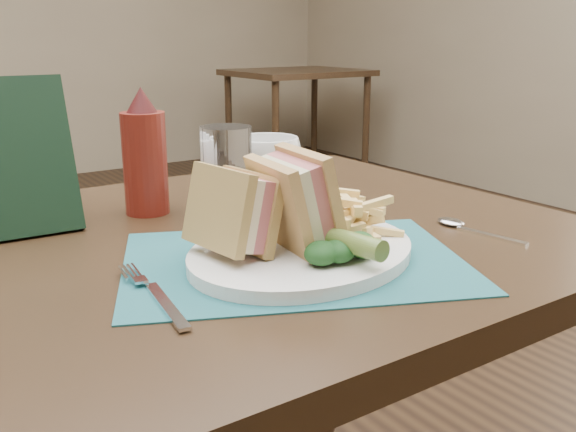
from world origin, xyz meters
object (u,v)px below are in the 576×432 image
object	(u,v)px
sandwich_half_b	(279,201)
drinking_glass	(227,171)
check_presenter	(22,157)
table_bg_right	(297,122)
coffee_cup	(267,164)
ketchup_bottle	(144,151)
plate	(302,252)
saucer	(267,193)
placemat	(294,261)
sandwich_half_a	(218,213)

from	to	relation	value
sandwich_half_b	drinking_glass	distance (m)	0.23
sandwich_half_b	check_presenter	xyz separation A→B (m)	(-0.21, 0.29, 0.03)
table_bg_right	check_presenter	distance (m)	3.89
sandwich_half_b	coffee_cup	distance (m)	0.31
ketchup_bottle	drinking_glass	bearing A→B (deg)	-36.33
coffee_cup	drinking_glass	distance (m)	0.12
table_bg_right	ketchup_bottle	bearing A→B (deg)	-128.42
sandwich_half_b	ketchup_bottle	xyz separation A→B (m)	(-0.04, 0.29, 0.02)
plate	sandwich_half_b	distance (m)	0.07
plate	ketchup_bottle	size ratio (longest dim) A/B	1.61
table_bg_right	check_presenter	xyz separation A→B (m)	(-2.50, -2.94, 0.48)
sandwich_half_b	drinking_glass	xyz separation A→B (m)	(0.05, 0.22, -0.01)
saucer	coffee_cup	size ratio (longest dim) A/B	1.33
placemat	ketchup_bottle	size ratio (longest dim) A/B	2.12
plate	coffee_cup	bearing A→B (deg)	47.93
sandwich_half_a	check_presenter	size ratio (longest dim) A/B	0.48
plate	check_presenter	size ratio (longest dim) A/B	1.41
sandwich_half_a	ketchup_bottle	world-z (taller)	ketchup_bottle
plate	coffee_cup	world-z (taller)	coffee_cup
ketchup_bottle	sandwich_half_b	bearing A→B (deg)	-81.28
table_bg_right	ketchup_bottle	world-z (taller)	ketchup_bottle
sandwich_half_b	saucer	world-z (taller)	sandwich_half_b
placemat	drinking_glass	bearing A→B (deg)	80.60
sandwich_half_a	table_bg_right	bearing A→B (deg)	45.27
plate	check_presenter	xyz separation A→B (m)	(-0.24, 0.30, 0.09)
plate	ketchup_bottle	bearing A→B (deg)	86.11
sandwich_half_a	coffee_cup	xyz separation A→B (m)	(0.23, 0.26, -0.01)
table_bg_right	saucer	bearing A→B (deg)	-125.78
sandwich_half_b	saucer	size ratio (longest dim) A/B	0.77
placemat	saucer	xyz separation A→B (m)	(0.14, 0.28, 0.00)
table_bg_right	sandwich_half_b	distance (m)	3.98
sandwich_half_b	drinking_glass	bearing A→B (deg)	82.90
coffee_cup	check_presenter	bearing A→B (deg)	177.03
check_presenter	ketchup_bottle	bearing A→B (deg)	2.07
saucer	ketchup_bottle	xyz separation A→B (m)	(-0.20, 0.02, 0.09)
placemat	sandwich_half_b	distance (m)	0.08
drinking_glass	check_presenter	xyz separation A→B (m)	(-0.27, 0.07, 0.04)
sandwich_half_b	check_presenter	world-z (taller)	check_presenter
sandwich_half_a	drinking_glass	xyz separation A→B (m)	(0.12, 0.20, -0.00)
drinking_glass	ketchup_bottle	distance (m)	0.12
sandwich_half_a	placemat	bearing A→B (deg)	-24.05
coffee_cup	table_bg_right	bearing A→B (deg)	54.22
placemat	plate	bearing A→B (deg)	6.78
placemat	plate	world-z (taller)	plate
placemat	plate	xyz separation A→B (m)	(0.01, 0.00, 0.01)
sandwich_half_b	coffee_cup	size ratio (longest dim) A/B	1.03
placemat	plate	distance (m)	0.02
ketchup_bottle	check_presenter	distance (m)	0.17
plate	drinking_glass	distance (m)	0.24
saucer	coffee_cup	bearing A→B (deg)	0.00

